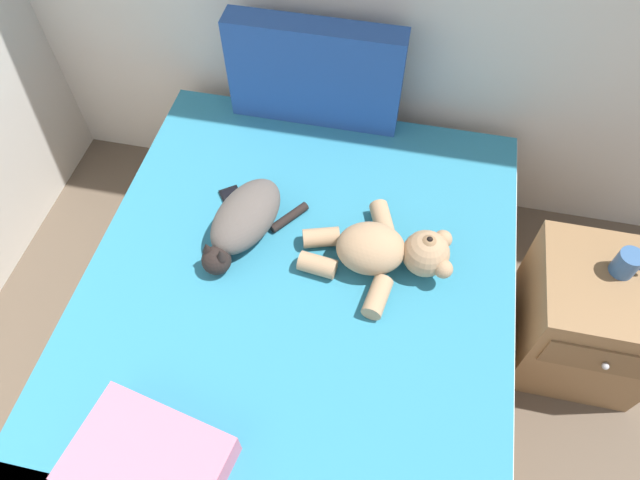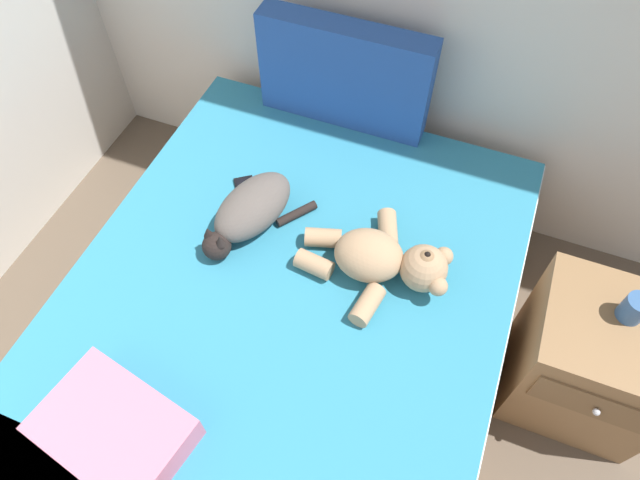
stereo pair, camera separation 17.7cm
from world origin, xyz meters
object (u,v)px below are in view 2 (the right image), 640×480
object	(u,v)px
bed	(286,333)
teddy_bear	(384,260)
patterned_cushion	(344,75)
nightstand	(589,361)
throw_pillow	(114,430)
cat	(250,211)
mug	(635,309)
cell_phone	(246,192)

from	to	relation	value
bed	teddy_bear	world-z (taller)	teddy_bear
patterned_cushion	teddy_bear	distance (m)	0.78
patterned_cushion	nightstand	distance (m)	1.38
teddy_bear	nightstand	distance (m)	0.84
nightstand	teddy_bear	bearing A→B (deg)	-174.87
teddy_bear	nightstand	xyz separation A→B (m)	(0.77, 0.07, -0.33)
throw_pillow	cat	bearing A→B (deg)	88.30
teddy_bear	throw_pillow	size ratio (longest dim) A/B	1.30
patterned_cushion	bed	bearing A→B (deg)	-82.87
mug	throw_pillow	bearing A→B (deg)	-145.18
throw_pillow	mug	bearing A→B (deg)	34.82
patterned_cushion	throw_pillow	distance (m)	1.47
patterned_cushion	teddy_bear	bearing A→B (deg)	-59.78
patterned_cushion	nightstand	size ratio (longest dim) A/B	1.24
bed	throw_pillow	size ratio (longest dim) A/B	4.77
mug	teddy_bear	bearing A→B (deg)	-171.48
cat	cell_phone	distance (m)	0.16
mug	cat	bearing A→B (deg)	-175.87
cell_phone	mug	bearing A→B (deg)	-1.11
patterned_cushion	throw_pillow	size ratio (longest dim) A/B	1.69
nightstand	patterned_cushion	bearing A→B (deg)	153.01
cat	throw_pillow	size ratio (longest dim) A/B	1.06
mug	nightstand	bearing A→B (deg)	-102.34
cat	mug	distance (m)	1.29
teddy_bear	cell_phone	size ratio (longest dim) A/B	3.21
bed	patterned_cushion	world-z (taller)	patterned_cushion
cell_phone	nightstand	size ratio (longest dim) A/B	0.30
cat	teddy_bear	distance (m)	0.50
teddy_bear	throw_pillow	bearing A→B (deg)	-123.51
cat	mug	xyz separation A→B (m)	(1.29, 0.09, -0.00)
bed	nightstand	bearing A→B (deg)	15.41
bed	cell_phone	distance (m)	0.55
teddy_bear	throw_pillow	distance (m)	0.95
cat	teddy_bear	xyz separation A→B (m)	(0.50, -0.02, 0.00)
teddy_bear	patterned_cushion	bearing A→B (deg)	120.22
cat	throw_pillow	world-z (taller)	cat
cat	nightstand	xyz separation A→B (m)	(1.27, 0.04, -0.33)
patterned_cushion	cell_phone	bearing A→B (deg)	-110.82
nightstand	mug	distance (m)	0.32
cat	nightstand	size ratio (longest dim) A/B	0.77
teddy_bear	cell_phone	bearing A→B (deg)	166.05
bed	patterned_cushion	xyz separation A→B (m)	(-0.11, 0.88, 0.48)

